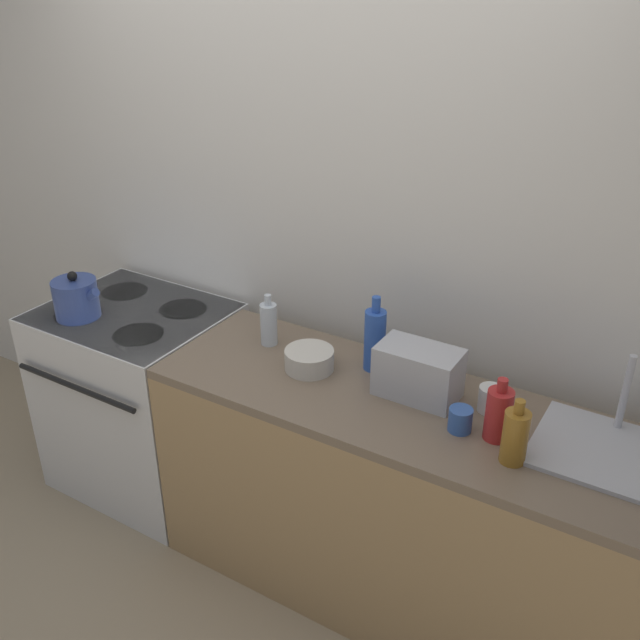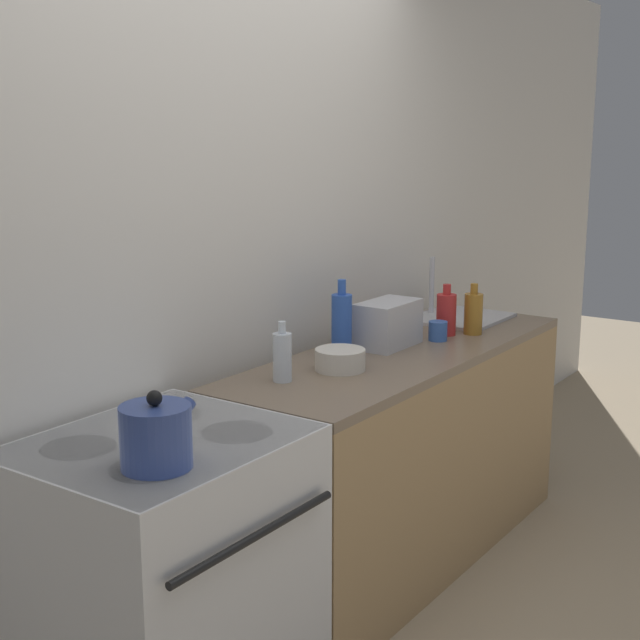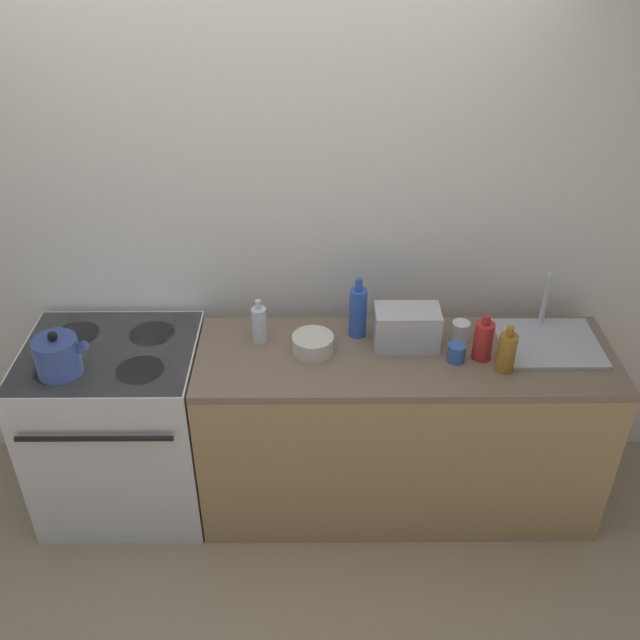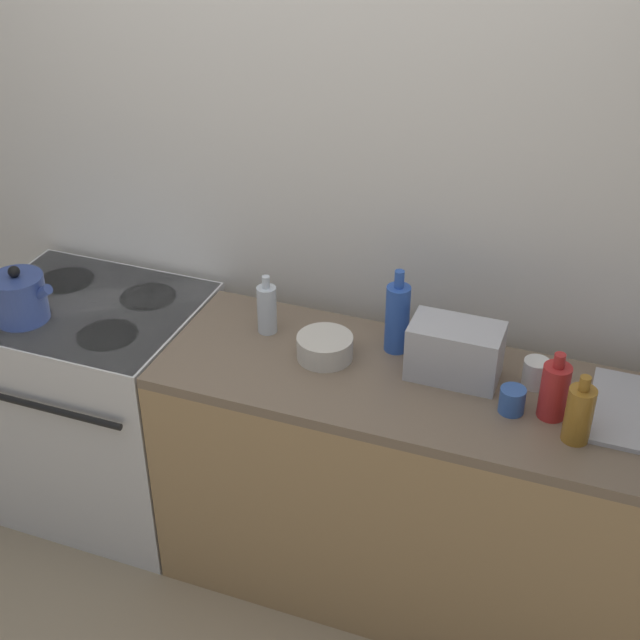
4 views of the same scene
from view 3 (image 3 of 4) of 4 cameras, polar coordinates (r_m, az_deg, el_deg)
name	(u,v)px [view 3 (image 3 of 4)]	position (r m, az deg, el deg)	size (l,w,h in m)	color
ground_plane	(262,543)	(3.57, -4.68, -17.36)	(12.00, 12.00, 0.00)	tan
wall_back	(259,231)	(3.31, -4.94, 7.14)	(8.00, 0.05, 2.60)	silver
stove	(122,425)	(3.58, -15.57, -8.09)	(0.78, 0.69, 0.90)	silver
counter_block	(400,430)	(3.46, 6.40, -8.70)	(1.86, 0.60, 0.90)	tan
kettle	(58,356)	(3.20, -20.24, -2.71)	(0.24, 0.19, 0.21)	#33478C
toaster	(407,327)	(3.19, 6.96, -0.59)	(0.29, 0.17, 0.19)	#BCBCC1
sink_tray	(548,340)	(3.38, 17.81, -1.57)	(0.45, 0.38, 0.28)	#B7B7BC
bottle_amber	(507,352)	(3.11, 14.70, -2.49)	(0.08, 0.08, 0.22)	#9E6B23
bottle_clear	(259,324)	(3.20, -4.88, -0.33)	(0.07, 0.07, 0.21)	silver
bottle_red	(483,340)	(3.16, 12.93, -1.58)	(0.08, 0.08, 0.22)	#B72828
bottle_blue	(358,312)	(3.22, 3.06, 0.67)	(0.08, 0.08, 0.30)	#2D56B7
cup_blue	(456,353)	(3.15, 10.86, -2.59)	(0.08, 0.08, 0.08)	#3860B2
cup_white	(460,331)	(3.28, 11.17, -0.88)	(0.08, 0.08, 0.09)	white
bowl	(313,344)	(3.15, -0.58, -1.91)	(0.19, 0.19, 0.08)	beige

